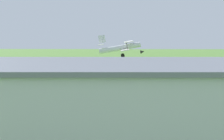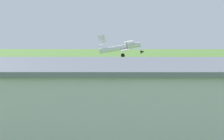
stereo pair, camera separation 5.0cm
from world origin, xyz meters
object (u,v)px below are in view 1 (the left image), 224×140
at_px(hangar, 86,107).
at_px(car_green, 211,109).
at_px(biplane, 122,47).
at_px(person_by_parked_cars, 132,102).
at_px(person_beside_truck, 155,102).
at_px(person_watching_takeoff, 191,102).

distance_m(hangar, car_green, 19.66).
xyz_separation_m(biplane, car_green, (-11.14, 15.75, -7.14)).
bearing_deg(person_by_parked_cars, hangar, 75.45).
height_order(hangar, car_green, hangar).
distance_m(hangar, person_beside_truck, 19.16).
height_order(person_watching_takeoff, person_beside_truck, person_watching_takeoff).
height_order(person_by_parked_cars, person_watching_takeoff, person_watching_takeoff).
distance_m(hangar, person_watching_takeoff, 21.62).
bearing_deg(car_green, hangar, 43.08).
relative_size(person_by_parked_cars, person_watching_takeoff, 0.95).
xyz_separation_m(hangar, car_green, (-14.20, -13.27, -2.96)).
xyz_separation_m(hangar, person_by_parked_cars, (-4.50, -17.32, -3.06)).
relative_size(biplane, car_green, 1.89).
relative_size(hangar, person_beside_truck, 19.60).
distance_m(biplane, person_watching_takeoff, 16.72).
bearing_deg(person_watching_takeoff, hangar, 53.98).
relative_size(person_by_parked_cars, person_beside_truck, 0.98).
xyz_separation_m(person_by_parked_cars, person_watching_takeoff, (-8.09, -0.00, 0.05)).
relative_size(biplane, person_by_parked_cars, 5.42).
bearing_deg(car_green, person_watching_takeoff, -68.36).
distance_m(hangar, person_by_parked_cars, 18.15).
bearing_deg(person_beside_truck, person_watching_takeoff, -179.81).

